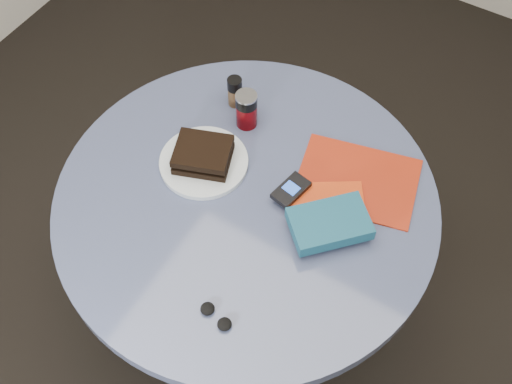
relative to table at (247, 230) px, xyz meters
The scene contains 11 objects.
ground 0.59m from the table, ahead, with size 4.00×4.00×0.00m, color black.
table is the anchor object (origin of this frame).
plate 0.23m from the table, 167.25° to the left, with size 0.24×0.24×0.02m, color silver.
sandwich 0.26m from the table, 167.33° to the left, with size 0.18×0.17×0.05m.
soda_can 0.34m from the table, 121.28° to the left, with size 0.07×0.07×0.11m.
pepper_grinder 0.39m from the table, 127.08° to the left, with size 0.05×0.05×0.10m.
magazine 0.34m from the table, 41.57° to the left, with size 0.31×0.23×0.01m, color maroon.
red_book 0.27m from the table, 23.90° to the left, with size 0.19×0.12×0.02m, color #BD350E.
novel 0.31m from the table, ahead, with size 0.19×0.12×0.04m, color navy.
mp3_player 0.22m from the table, 33.54° to the left, with size 0.07×0.11×0.02m.
headphones 0.38m from the table, 70.05° to the right, with size 0.09×0.05×0.02m.
Camera 1 is at (0.50, -0.77, 2.13)m, focal length 45.00 mm.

